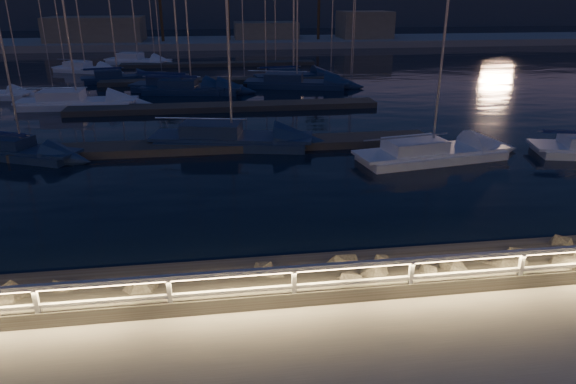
% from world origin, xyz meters
% --- Properties ---
extents(ground, '(400.00, 400.00, 0.00)m').
position_xyz_m(ground, '(0.00, 0.00, 0.00)').
color(ground, '#AFA99E').
rests_on(ground, ground).
extents(harbor_water, '(400.00, 440.00, 0.60)m').
position_xyz_m(harbor_water, '(0.00, 31.22, -0.97)').
color(harbor_water, black).
rests_on(harbor_water, ground).
extents(guard_rail, '(44.11, 0.12, 1.06)m').
position_xyz_m(guard_rail, '(-0.07, -0.00, 0.77)').
color(guard_rail, silver).
rests_on(guard_rail, ground).
extents(riprap, '(22.48, 2.59, 1.30)m').
position_xyz_m(riprap, '(-3.31, 1.22, -0.16)').
color(riprap, '#666258').
rests_on(riprap, ground).
extents(floating_docks, '(22.00, 36.00, 0.40)m').
position_xyz_m(floating_docks, '(0.00, 32.50, -0.40)').
color(floating_docks, '#544E46').
rests_on(floating_docks, ground).
extents(far_shore, '(160.00, 14.00, 5.20)m').
position_xyz_m(far_shore, '(-0.12, 74.05, 0.29)').
color(far_shore, '#AFA99E').
rests_on(far_shore, ground).
extents(distant_hills, '(230.00, 37.50, 18.00)m').
position_xyz_m(distant_hills, '(-22.13, 133.69, 4.74)').
color(distant_hills, '#394658').
rests_on(distant_hills, ground).
extents(sailboat_a, '(6.26, 4.10, 10.50)m').
position_xyz_m(sailboat_a, '(-10.63, 15.93, -0.20)').
color(sailboat_a, navy).
rests_on(sailboat_a, ground).
extents(sailboat_b, '(8.97, 4.30, 14.75)m').
position_xyz_m(sailboat_b, '(-0.10, 16.53, -0.13)').
color(sailboat_b, navy).
rests_on(sailboat_b, ground).
extents(sailboat_c, '(8.16, 3.59, 13.41)m').
position_xyz_m(sailboat_c, '(9.74, 12.57, -0.18)').
color(sailboat_c, white).
rests_on(sailboat_c, ground).
extents(sailboat_f, '(8.47, 2.91, 14.24)m').
position_xyz_m(sailboat_f, '(-10.83, 28.24, -0.14)').
color(sailboat_f, white).
rests_on(sailboat_f, ground).
extents(sailboat_g, '(8.65, 3.92, 14.18)m').
position_xyz_m(sailboat_g, '(-2.79, 32.94, -0.16)').
color(sailboat_g, navy).
rests_on(sailboat_g, ground).
extents(sailboat_i, '(6.83, 3.58, 11.28)m').
position_xyz_m(sailboat_i, '(-9.82, 39.97, -0.18)').
color(sailboat_i, navy).
rests_on(sailboat_i, ground).
extents(sailboat_j, '(8.79, 5.27, 14.53)m').
position_xyz_m(sailboat_j, '(-3.74, 33.83, -0.13)').
color(sailboat_j, navy).
rests_on(sailboat_j, ground).
extents(sailboat_k, '(7.76, 3.36, 12.76)m').
position_xyz_m(sailboat_k, '(6.78, 38.89, -0.19)').
color(sailboat_k, navy).
rests_on(sailboat_k, ground).
extents(sailboat_l, '(9.44, 4.92, 15.38)m').
position_xyz_m(sailboat_l, '(6.36, 34.62, -0.16)').
color(sailboat_l, navy).
rests_on(sailboat_l, ground).
extents(sailboat_m, '(7.98, 4.94, 13.28)m').
position_xyz_m(sailboat_m, '(-9.57, 52.77, -0.13)').
color(sailboat_m, white).
rests_on(sailboat_m, ground).
extents(sailboat_n, '(7.21, 4.63, 11.99)m').
position_xyz_m(sailboat_n, '(-14.21, 46.89, -0.19)').
color(sailboat_n, white).
rests_on(sailboat_n, ground).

